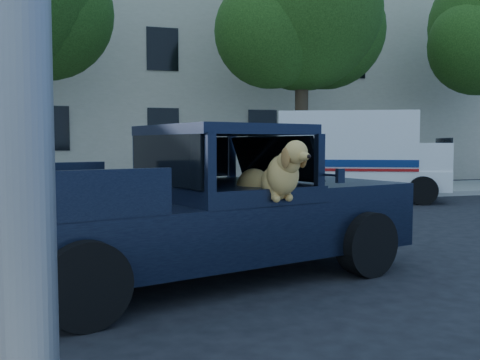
{
  "coord_description": "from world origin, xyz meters",
  "views": [
    {
      "loc": [
        -2.18,
        -6.86,
        1.68
      ],
      "look_at": [
        -0.34,
        -0.85,
        1.24
      ],
      "focal_mm": 40.0,
      "sensor_mm": 36.0,
      "label": 1
    }
  ],
  "objects": [
    {
      "name": "ground",
      "position": [
        0.0,
        0.0,
        0.0
      ],
      "size": [
        120.0,
        120.0,
        0.0
      ],
      "primitive_type": "plane",
      "color": "black",
      "rests_on": "ground"
    },
    {
      "name": "far_sidewalk",
      "position": [
        0.0,
        9.2,
        0.07
      ],
      "size": [
        60.0,
        4.0,
        0.15
      ],
      "primitive_type": "cube",
      "color": "gray",
      "rests_on": "ground"
    },
    {
      "name": "lane_stripes",
      "position": [
        2.0,
        3.4,
        0.01
      ],
      "size": [
        21.6,
        0.14,
        0.01
      ],
      "primitive_type": null,
      "color": "silver",
      "rests_on": "ground"
    },
    {
      "name": "street_tree_mid",
      "position": [
        5.03,
        9.62,
        5.71
      ],
      "size": [
        6.0,
        5.2,
        8.6
      ],
      "color": "#332619",
      "rests_on": "ground"
    },
    {
      "name": "building_main",
      "position": [
        3.0,
        16.5,
        4.5
      ],
      "size": [
        26.0,
        6.0,
        9.0
      ],
      "primitive_type": "cube",
      "color": "beige",
      "rests_on": "ground"
    },
    {
      "name": "pickup_truck",
      "position": [
        -0.77,
        -0.5,
        0.64
      ],
      "size": [
        5.66,
        3.46,
        1.9
      ],
      "rotation": [
        0.0,
        0.0,
        0.28
      ],
      "color": "black",
      "rests_on": "ground"
    },
    {
      "name": "mail_truck",
      "position": [
        5.68,
        7.12,
        1.12
      ],
      "size": [
        5.16,
        3.93,
        2.57
      ],
      "rotation": [
        0.0,
        0.0,
        -0.43
      ],
      "color": "silver",
      "rests_on": "ground"
    }
  ]
}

